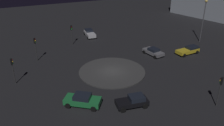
{
  "coord_description": "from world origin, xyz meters",
  "views": [
    {
      "loc": [
        -30.53,
        13.49,
        17.44
      ],
      "look_at": [
        0.0,
        0.0,
        1.59
      ],
      "focal_mm": 37.79,
      "sensor_mm": 36.0,
      "label": 1
    }
  ],
  "objects_px": {
    "car_grey": "(153,52)",
    "car_yellow": "(189,50)",
    "car_black": "(133,101)",
    "traffic_light_northeast": "(35,45)",
    "car_green": "(83,100)",
    "traffic_light_east": "(72,31)",
    "traffic_light_southwest": "(220,86)",
    "traffic_light_north": "(12,66)",
    "car_silver": "(90,33)",
    "streetlamp_south": "(204,14)"
  },
  "relations": [
    {
      "from": "traffic_light_southwest",
      "to": "traffic_light_north",
      "type": "bearing_deg",
      "value": 23.6
    },
    {
      "from": "traffic_light_east",
      "to": "streetlamp_south",
      "type": "height_order",
      "value": "streetlamp_south"
    },
    {
      "from": "car_black",
      "to": "car_silver",
      "type": "relative_size",
      "value": 0.92
    },
    {
      "from": "car_grey",
      "to": "car_yellow",
      "type": "height_order",
      "value": "car_grey"
    },
    {
      "from": "car_grey",
      "to": "traffic_light_northeast",
      "type": "height_order",
      "value": "traffic_light_northeast"
    },
    {
      "from": "car_grey",
      "to": "car_green",
      "type": "height_order",
      "value": "car_green"
    },
    {
      "from": "car_black",
      "to": "traffic_light_east",
      "type": "height_order",
      "value": "traffic_light_east"
    },
    {
      "from": "car_yellow",
      "to": "streetlamp_south",
      "type": "height_order",
      "value": "streetlamp_south"
    },
    {
      "from": "car_yellow",
      "to": "traffic_light_northeast",
      "type": "xyz_separation_m",
      "value": [
        8.2,
        26.44,
        2.26
      ]
    },
    {
      "from": "car_black",
      "to": "car_yellow",
      "type": "relative_size",
      "value": 0.91
    },
    {
      "from": "traffic_light_east",
      "to": "car_grey",
      "type": "bearing_deg",
      "value": 37.43
    },
    {
      "from": "car_green",
      "to": "traffic_light_east",
      "type": "relative_size",
      "value": 1.17
    },
    {
      "from": "traffic_light_northeast",
      "to": "traffic_light_southwest",
      "type": "bearing_deg",
      "value": -9.0
    },
    {
      "from": "traffic_light_north",
      "to": "traffic_light_southwest",
      "type": "relative_size",
      "value": 0.99
    },
    {
      "from": "car_green",
      "to": "streetlamp_south",
      "type": "height_order",
      "value": "streetlamp_south"
    },
    {
      "from": "traffic_light_southwest",
      "to": "traffic_light_northeast",
      "type": "height_order",
      "value": "traffic_light_northeast"
    },
    {
      "from": "traffic_light_east",
      "to": "car_yellow",
      "type": "bearing_deg",
      "value": 44.45
    },
    {
      "from": "traffic_light_southwest",
      "to": "traffic_light_northeast",
      "type": "relative_size",
      "value": 0.96
    },
    {
      "from": "traffic_light_north",
      "to": "car_yellow",
      "type": "bearing_deg",
      "value": 6.97
    },
    {
      "from": "car_grey",
      "to": "traffic_light_southwest",
      "type": "bearing_deg",
      "value": -15.71
    },
    {
      "from": "car_silver",
      "to": "traffic_light_southwest",
      "type": "relative_size",
      "value": 1.13
    },
    {
      "from": "car_yellow",
      "to": "traffic_light_southwest",
      "type": "height_order",
      "value": "traffic_light_southwest"
    },
    {
      "from": "car_silver",
      "to": "traffic_light_northeast",
      "type": "xyz_separation_m",
      "value": [
        -8.81,
        12.73,
        2.24
      ]
    },
    {
      "from": "car_silver",
      "to": "car_yellow",
      "type": "bearing_deg",
      "value": 43.33
    },
    {
      "from": "car_silver",
      "to": "traffic_light_southwest",
      "type": "bearing_deg",
      "value": 14.7
    },
    {
      "from": "car_green",
      "to": "traffic_light_east",
      "type": "xyz_separation_m",
      "value": [
        21.33,
        -4.49,
        2.06
      ]
    },
    {
      "from": "car_silver",
      "to": "car_black",
      "type": "bearing_deg",
      "value": -3.38
    },
    {
      "from": "traffic_light_southwest",
      "to": "car_green",
      "type": "bearing_deg",
      "value": 34.84
    },
    {
      "from": "car_silver",
      "to": "traffic_light_northeast",
      "type": "distance_m",
      "value": 15.64
    },
    {
      "from": "car_silver",
      "to": "streetlamp_south",
      "type": "relative_size",
      "value": 0.52
    },
    {
      "from": "streetlamp_south",
      "to": "car_green",
      "type": "bearing_deg",
      "value": 112.08
    },
    {
      "from": "car_green",
      "to": "car_black",
      "type": "distance_m",
      "value": 6.25
    },
    {
      "from": "car_black",
      "to": "car_yellow",
      "type": "height_order",
      "value": "car_black"
    },
    {
      "from": "car_silver",
      "to": "traffic_light_east",
      "type": "relative_size",
      "value": 1.13
    },
    {
      "from": "car_black",
      "to": "streetlamp_south",
      "type": "xyz_separation_m",
      "value": [
        14.73,
        -24.14,
        5.22
      ]
    },
    {
      "from": "traffic_light_north",
      "to": "streetlamp_south",
      "type": "relative_size",
      "value": 0.45
    },
    {
      "from": "car_silver",
      "to": "traffic_light_east",
      "type": "bearing_deg",
      "value": -49.9
    },
    {
      "from": "traffic_light_southwest",
      "to": "streetlamp_south",
      "type": "bearing_deg",
      "value": -68.81
    },
    {
      "from": "car_yellow",
      "to": "traffic_light_northeast",
      "type": "bearing_deg",
      "value": -22.1
    },
    {
      "from": "car_green",
      "to": "car_yellow",
      "type": "relative_size",
      "value": 1.02
    },
    {
      "from": "car_grey",
      "to": "car_silver",
      "type": "relative_size",
      "value": 0.95
    },
    {
      "from": "car_green",
      "to": "traffic_light_north",
      "type": "height_order",
      "value": "traffic_light_north"
    },
    {
      "from": "traffic_light_northeast",
      "to": "streetlamp_south",
      "type": "relative_size",
      "value": 0.47
    },
    {
      "from": "car_black",
      "to": "streetlamp_south",
      "type": "height_order",
      "value": "streetlamp_south"
    },
    {
      "from": "traffic_light_northeast",
      "to": "car_yellow",
      "type": "bearing_deg",
      "value": 24.88
    },
    {
      "from": "traffic_light_north",
      "to": "traffic_light_northeast",
      "type": "xyz_separation_m",
      "value": [
        6.92,
        -4.03,
        0.14
      ]
    },
    {
      "from": "car_grey",
      "to": "car_black",
      "type": "distance_m",
      "value": 16.8
    },
    {
      "from": "car_black",
      "to": "traffic_light_east",
      "type": "xyz_separation_m",
      "value": [
        23.97,
        1.17,
        2.13
      ]
    },
    {
      "from": "car_silver",
      "to": "traffic_light_east",
      "type": "xyz_separation_m",
      "value": [
        -3.56,
        4.97,
        2.14
      ]
    },
    {
      "from": "car_green",
      "to": "traffic_light_east",
      "type": "height_order",
      "value": "traffic_light_east"
    }
  ]
}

